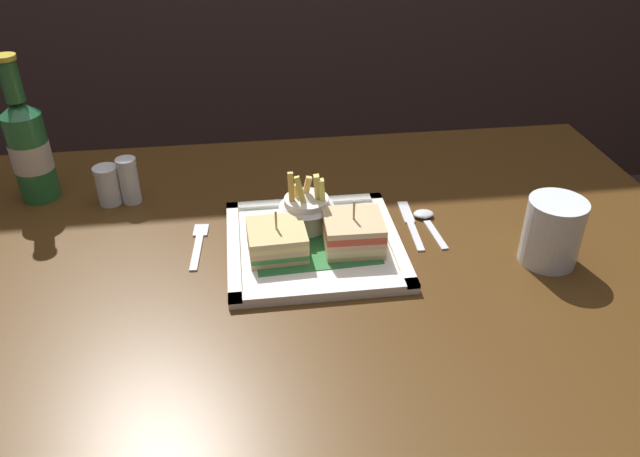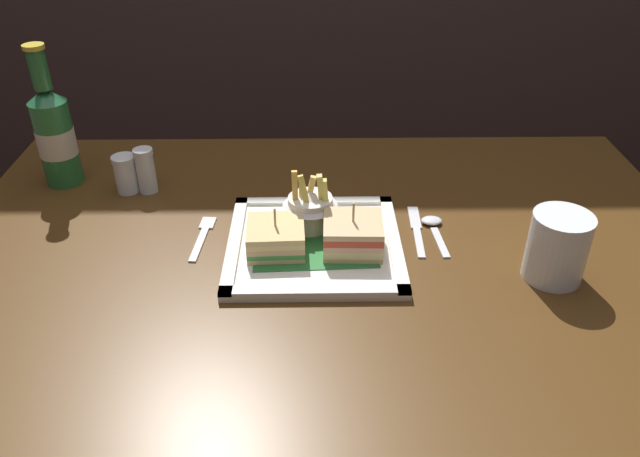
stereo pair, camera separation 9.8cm
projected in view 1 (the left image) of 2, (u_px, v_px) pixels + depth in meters
dining_table at (326, 304)px, 1.06m from camera, size 1.25×0.87×0.72m
square_plate at (314, 245)px, 1.00m from camera, size 0.28×0.28×0.02m
sandwich_half_left at (277, 240)px, 0.96m from camera, size 0.09×0.09×0.07m
sandwich_half_right at (353, 233)px, 0.98m from camera, size 0.09×0.09×0.08m
fries_cup at (306, 207)px, 1.02m from camera, size 0.09×0.09×0.10m
beer_bottle at (29, 147)px, 1.09m from camera, size 0.07×0.07×0.26m
water_glass at (552, 234)px, 0.95m from camera, size 0.09×0.09×0.11m
fork at (198, 243)px, 1.01m from camera, size 0.03×0.13×0.00m
knife at (410, 223)px, 1.07m from camera, size 0.02×0.16×0.00m
spoon at (426, 219)px, 1.07m from camera, size 0.04×0.12×0.01m
salt_shaker at (109, 187)px, 1.11m from camera, size 0.04×0.04×0.07m
pepper_shaker at (129, 183)px, 1.11m from camera, size 0.04×0.04×0.08m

